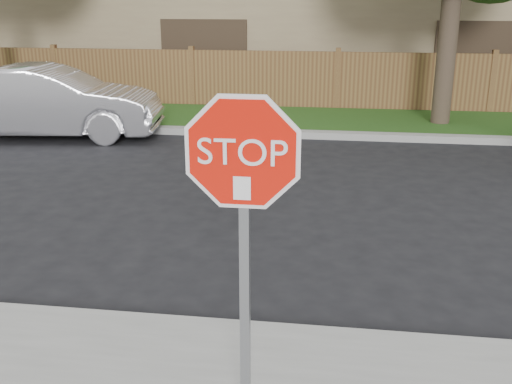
# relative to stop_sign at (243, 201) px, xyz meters

# --- Properties ---
(ground) EXTENTS (90.00, 90.00, 0.00)m
(ground) POSITION_rel_stop_sign_xyz_m (0.49, 1.48, -1.83)
(ground) COLOR black
(ground) RESTS_ON ground
(far_curb) EXTENTS (70.00, 0.30, 0.15)m
(far_curb) POSITION_rel_stop_sign_xyz_m (0.49, 9.63, -1.75)
(far_curb) COLOR gray
(far_curb) RESTS_ON ground
(grass_strip) EXTENTS (70.00, 3.00, 0.12)m
(grass_strip) POSITION_rel_stop_sign_xyz_m (0.49, 11.28, -1.77)
(grass_strip) COLOR #1E4714
(grass_strip) RESTS_ON ground
(fence) EXTENTS (70.00, 0.12, 1.60)m
(fence) POSITION_rel_stop_sign_xyz_m (0.49, 12.88, -1.03)
(fence) COLOR brown
(fence) RESTS_ON ground
(stop_sign) EXTENTS (1.01, 0.13, 2.55)m
(stop_sign) POSITION_rel_stop_sign_xyz_m (0.00, 0.00, 0.00)
(stop_sign) COLOR gray
(stop_sign) RESTS_ON sidewalk_near
(sedan_left) EXTENTS (4.99, 2.29, 1.59)m
(sedan_left) POSITION_rel_stop_sign_xyz_m (-5.77, 8.87, -1.04)
(sedan_left) COLOR silver
(sedan_left) RESTS_ON ground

